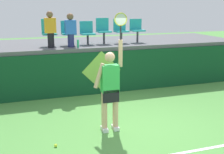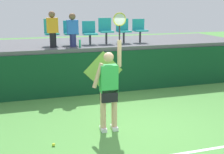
% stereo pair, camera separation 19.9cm
% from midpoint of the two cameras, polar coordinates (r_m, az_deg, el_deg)
% --- Properties ---
extents(ground_plane, '(40.00, 40.00, 0.00)m').
position_cam_midpoint_polar(ground_plane, '(6.72, 6.26, -10.32)').
color(ground_plane, '#519342').
extents(court_back_wall, '(10.69, 0.20, 1.35)m').
position_cam_midpoint_polar(court_back_wall, '(9.19, -0.91, 0.96)').
color(court_back_wall, '#0F4223').
rests_on(court_back_wall, ground_plane).
extents(spectator_platform, '(10.69, 3.08, 0.12)m').
position_cam_midpoint_polar(spectator_platform, '(10.48, -3.17, 6.66)').
color(spectator_platform, '#56565B').
rests_on(spectator_platform, court_back_wall).
extents(tennis_player, '(0.75, 0.27, 2.61)m').
position_cam_midpoint_polar(tennis_player, '(6.33, 0.30, -2.02)').
color(tennis_player, white).
rests_on(tennis_player, ground_plane).
extents(tennis_ball, '(0.07, 0.07, 0.07)m').
position_cam_midpoint_polar(tennis_ball, '(6.07, -10.50, -12.99)').
color(tennis_ball, '#D1E533').
rests_on(tennis_ball, ground_plane).
extents(water_bottle, '(0.06, 0.06, 0.24)m').
position_cam_midpoint_polar(water_bottle, '(9.05, -5.73, 6.58)').
color(water_bottle, '#26B272').
rests_on(water_bottle, spectator_platform).
extents(stadium_chair_0, '(0.44, 0.42, 0.85)m').
position_cam_midpoint_polar(stadium_chair_0, '(9.54, -11.26, 8.87)').
color(stadium_chair_0, '#38383D').
rests_on(stadium_chair_0, spectator_platform).
extents(stadium_chair_1, '(0.44, 0.42, 0.79)m').
position_cam_midpoint_polar(stadium_chair_1, '(9.61, -7.55, 8.88)').
color(stadium_chair_1, '#38383D').
rests_on(stadium_chair_1, spectator_platform).
extents(stadium_chair_2, '(0.44, 0.42, 0.76)m').
position_cam_midpoint_polar(stadium_chair_2, '(9.74, -3.87, 8.91)').
color(stadium_chair_2, '#38383D').
rests_on(stadium_chair_2, spectator_platform).
extents(stadium_chair_3, '(0.44, 0.42, 0.85)m').
position_cam_midpoint_polar(stadium_chair_3, '(9.87, -0.67, 9.39)').
color(stadium_chair_3, '#38383D').
rests_on(stadium_chair_3, spectator_platform).
extents(stadium_chair_4, '(0.44, 0.42, 0.82)m').
position_cam_midpoint_polar(stadium_chair_4, '(10.06, 2.79, 9.37)').
color(stadium_chair_4, '#38383D').
rests_on(stadium_chair_4, spectator_platform).
extents(stadium_chair_5, '(0.44, 0.42, 0.80)m').
position_cam_midpoint_polar(stadium_chair_5, '(10.27, 6.01, 9.41)').
color(stadium_chair_5, '#38383D').
rests_on(stadium_chair_5, spectator_platform).
extents(spectator_0, '(0.34, 0.20, 1.11)m').
position_cam_midpoint_polar(spectator_0, '(9.13, -11.03, 9.36)').
color(spectator_0, black).
rests_on(spectator_0, spectator_platform).
extents(spectator_1, '(0.34, 0.21, 1.04)m').
position_cam_midpoint_polar(spectator_1, '(9.20, -7.15, 9.33)').
color(spectator_1, navy).
rests_on(spectator_1, spectator_platform).
extents(wall_signage_mount, '(1.27, 0.01, 1.38)m').
position_cam_midpoint_polar(wall_signage_mount, '(9.26, -1.09, -3.26)').
color(wall_signage_mount, '#0F4223').
rests_on(wall_signage_mount, ground_plane).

